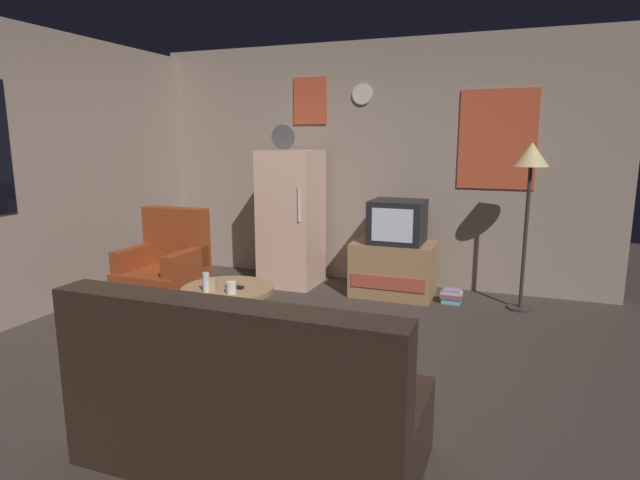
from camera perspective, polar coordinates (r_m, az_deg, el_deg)
ground_plane at (r=3.97m, az=-4.07°, el=-13.10°), size 12.00×12.00×0.00m
wall_with_art at (r=5.94m, az=5.85°, el=8.23°), size 5.20×0.12×2.67m
wall_left_with_window at (r=5.24m, az=-30.69°, el=6.02°), size 0.12×5.20×2.60m
fridge at (r=5.81m, az=-3.17°, el=2.42°), size 0.60×0.62×1.77m
tv_stand at (r=5.51m, az=8.01°, el=-3.16°), size 0.84×0.53×0.57m
crt_tv at (r=5.40m, az=8.48°, el=2.00°), size 0.54×0.51×0.44m
standing_lamp at (r=5.21m, az=22.04°, el=7.33°), size 0.32×0.32×1.59m
coffee_table at (r=4.23m, az=-10.00°, el=-8.23°), size 0.72×0.72×0.48m
wine_glass at (r=4.05m, az=-12.35°, el=-4.55°), size 0.05×0.05×0.15m
mug_ceramic_white at (r=3.98m, az=-9.67°, el=-5.16°), size 0.08×0.08×0.09m
mug_ceramic_tan at (r=4.11m, az=-11.79°, el=-4.74°), size 0.08×0.08×0.09m
remote_control at (r=4.13m, az=-9.32°, el=-5.06°), size 0.15×0.06×0.02m
armchair at (r=5.24m, az=-16.54°, el=-3.62°), size 0.68×0.68×0.96m
couch at (r=2.74m, az=-7.94°, el=-17.59°), size 1.70×0.80×0.92m
book_stack at (r=5.41m, az=14.18°, el=-5.98°), size 0.22×0.16×0.14m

